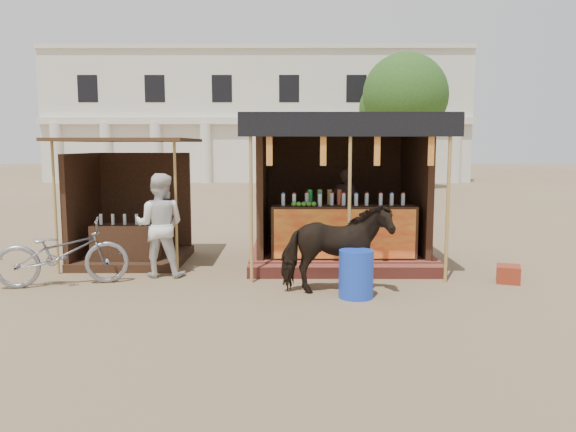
% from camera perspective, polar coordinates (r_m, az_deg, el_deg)
% --- Properties ---
extents(ground, '(120.00, 120.00, 0.00)m').
position_cam_1_polar(ground, '(7.85, -0.03, -9.47)').
color(ground, '#846B4C').
rests_on(ground, ground).
extents(main_stall, '(3.60, 3.61, 2.78)m').
position_cam_1_polar(main_stall, '(10.99, 5.27, 0.75)').
color(main_stall, brown).
rests_on(main_stall, ground).
extents(secondary_stall, '(2.40, 2.40, 2.38)m').
position_cam_1_polar(secondary_stall, '(11.30, -16.25, -0.21)').
color(secondary_stall, '#3A2415').
rests_on(secondary_stall, ground).
extents(cow, '(1.72, 0.93, 1.39)m').
position_cam_1_polar(cow, '(8.54, 4.91, -3.33)').
color(cow, black).
rests_on(cow, ground).
extents(motorbike, '(2.15, 1.26, 1.07)m').
position_cam_1_polar(motorbike, '(9.74, -21.93, -3.48)').
color(motorbike, gray).
rests_on(motorbike, ground).
extents(bystander, '(0.89, 0.71, 1.78)m').
position_cam_1_polar(bystander, '(9.87, -12.90, -0.91)').
color(bystander, silver).
rests_on(bystander, ground).
extents(blue_barrel, '(0.55, 0.55, 0.71)m').
position_cam_1_polar(blue_barrel, '(8.41, 6.93, -5.87)').
color(blue_barrel, blue).
rests_on(blue_barrel, ground).
extents(red_crate, '(0.48, 0.51, 0.28)m').
position_cam_1_polar(red_crate, '(10.00, 21.48, -5.50)').
color(red_crate, maroon).
rests_on(red_crate, ground).
extents(cooler, '(0.73, 0.59, 0.46)m').
position_cam_1_polar(cooler, '(10.49, 10.56, -4.03)').
color(cooler, '#1C7F2E').
rests_on(cooler, ground).
extents(background_building, '(26.00, 7.45, 8.18)m').
position_cam_1_polar(background_building, '(37.56, -2.98, 9.83)').
color(background_building, silver).
rests_on(background_building, ground).
extents(tree, '(4.50, 4.40, 7.00)m').
position_cam_1_polar(tree, '(30.31, 11.39, 11.56)').
color(tree, '#382314').
rests_on(tree, ground).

